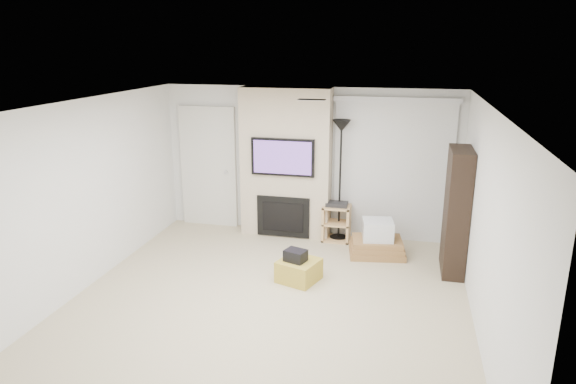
% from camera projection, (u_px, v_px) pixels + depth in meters
% --- Properties ---
extents(floor, '(5.00, 5.50, 0.00)m').
position_uv_depth(floor, '(266.00, 305.00, 6.47)').
color(floor, '#C4B48F').
rests_on(floor, ground).
extents(ceiling, '(5.00, 5.50, 0.00)m').
position_uv_depth(ceiling, '(264.00, 106.00, 5.77)').
color(ceiling, white).
rests_on(ceiling, wall_back).
extents(wall_back, '(5.00, 0.00, 2.50)m').
position_uv_depth(wall_back, '(309.00, 162.00, 8.69)').
color(wall_back, white).
rests_on(wall_back, ground).
extents(wall_front, '(5.00, 0.00, 2.50)m').
position_uv_depth(wall_front, '(158.00, 333.00, 3.55)').
color(wall_front, white).
rests_on(wall_front, ground).
extents(wall_left, '(0.00, 5.50, 2.50)m').
position_uv_depth(wall_left, '(80.00, 197.00, 6.67)').
color(wall_left, white).
rests_on(wall_left, ground).
extents(wall_right, '(0.00, 5.50, 2.50)m').
position_uv_depth(wall_right, '(487.00, 228.00, 5.57)').
color(wall_right, white).
rests_on(wall_right, ground).
extents(hvac_vent, '(0.35, 0.18, 0.01)m').
position_uv_depth(hvac_vent, '(312.00, 100.00, 6.43)').
color(hvac_vent, silver).
rests_on(hvac_vent, ceiling).
extents(ottoman, '(0.64, 0.64, 0.30)m').
position_uv_depth(ottoman, '(299.00, 270.00, 7.11)').
color(ottoman, gold).
rests_on(ottoman, floor).
extents(black_bag, '(0.34, 0.30, 0.16)m').
position_uv_depth(black_bag, '(296.00, 256.00, 7.03)').
color(black_bag, black).
rests_on(black_bag, ottoman).
extents(fireplace_wall, '(1.50, 0.47, 2.50)m').
position_uv_depth(fireplace_wall, '(286.00, 164.00, 8.58)').
color(fireplace_wall, beige).
rests_on(fireplace_wall, floor).
extents(entry_door, '(1.02, 0.11, 2.14)m').
position_uv_depth(entry_door, '(209.00, 168.00, 9.11)').
color(entry_door, silver).
rests_on(entry_door, floor).
extents(vertical_blinds, '(1.98, 0.10, 2.37)m').
position_uv_depth(vertical_blinds, '(393.00, 165.00, 8.33)').
color(vertical_blinds, silver).
rests_on(vertical_blinds, floor).
extents(floor_lamp, '(0.30, 0.30, 2.01)m').
position_uv_depth(floor_lamp, '(341.00, 146.00, 8.24)').
color(floor_lamp, black).
rests_on(floor_lamp, floor).
extents(av_stand, '(0.45, 0.38, 0.66)m').
position_uv_depth(av_stand, '(336.00, 220.00, 8.53)').
color(av_stand, '#E0B072').
rests_on(av_stand, floor).
extents(box_stack, '(0.92, 0.75, 0.56)m').
position_uv_depth(box_stack, '(377.00, 242.00, 7.97)').
color(box_stack, olive).
rests_on(box_stack, floor).
extents(bookshelf, '(0.30, 0.80, 1.80)m').
position_uv_depth(bookshelf, '(456.00, 212.00, 7.21)').
color(bookshelf, black).
rests_on(bookshelf, floor).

